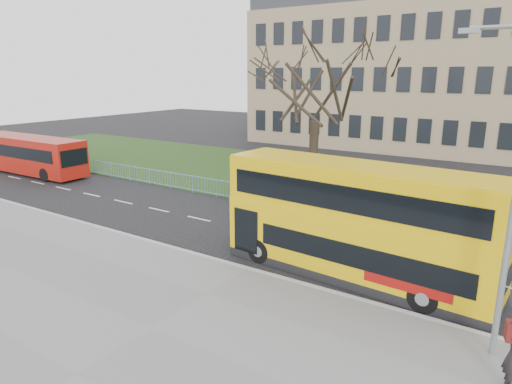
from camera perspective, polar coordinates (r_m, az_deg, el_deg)
ground at (r=19.48m, az=1.66°, el=-8.28°), size 120.00×120.00×0.00m
pavement at (r=14.77m, az=-12.90°, el=-16.42°), size 80.00×10.50×0.12m
kerb at (r=18.26m, az=-0.94°, el=-9.66°), size 80.00×0.20×0.14m
grass_verge at (r=31.94m, az=15.33°, el=0.47°), size 80.00×15.40×0.08m
guard_railing at (r=24.83m, az=9.74°, el=-2.02°), size 40.00×0.12×1.10m
bare_tree at (r=28.22m, az=7.39°, el=10.58°), size 7.77×7.77×11.11m
civic_building at (r=52.30m, az=17.95°, el=13.35°), size 30.00×15.00×14.00m
yellow_bus at (r=17.38m, az=12.39°, el=-3.36°), size 10.45×3.16×4.32m
red_bus at (r=39.37m, az=-26.48°, el=4.26°), size 10.87×2.75×2.85m
street_lamp at (r=13.07m, az=29.32°, el=0.53°), size 1.82×0.22×8.58m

